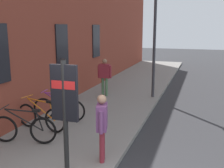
% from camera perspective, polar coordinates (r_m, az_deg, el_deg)
% --- Properties ---
extents(ground, '(60.00, 60.00, 0.00)m').
position_cam_1_polar(ground, '(10.30, 14.05, -5.98)').
color(ground, '#2D2D30').
extents(sidewalk_pavement, '(24.00, 3.50, 0.12)m').
position_cam_1_polar(sidewalk_pavement, '(12.66, 2.36, -1.98)').
color(sidewalk_pavement, gray).
rests_on(sidewalk_pavement, ground).
extents(station_facade, '(22.00, 0.65, 8.54)m').
position_cam_1_polar(station_facade, '(13.96, -4.74, 16.68)').
color(station_facade, brown).
rests_on(station_facade, ground).
extents(bicycle_nearest_sign, '(0.55, 1.74, 0.97)m').
position_cam_1_polar(bicycle_nearest_sign, '(7.50, -18.01, -8.95)').
color(bicycle_nearest_sign, black).
rests_on(bicycle_nearest_sign, sidewalk_pavement).
extents(bicycle_far_end, '(0.48, 1.76, 0.97)m').
position_cam_1_polar(bicycle_far_end, '(8.29, -14.72, -6.73)').
color(bicycle_far_end, black).
rests_on(bicycle_far_end, sidewalk_pavement).
extents(bicycle_beside_lamp, '(0.48, 1.76, 0.97)m').
position_cam_1_polar(bicycle_beside_lamp, '(8.96, -11.03, -5.14)').
color(bicycle_beside_lamp, black).
rests_on(bicycle_beside_lamp, sidewalk_pavement).
extents(transit_info_sign, '(0.10, 0.55, 2.40)m').
position_cam_1_polar(transit_info_sign, '(5.30, -9.91, -3.47)').
color(transit_info_sign, black).
rests_on(transit_info_sign, sidewalk_pavement).
extents(pedestrian_near_bus, '(0.27, 0.62, 1.64)m').
position_cam_1_polar(pedestrian_near_bus, '(11.80, -1.57, 2.24)').
color(pedestrian_near_bus, '#4C724C').
rests_on(pedestrian_near_bus, sidewalk_pavement).
extents(pedestrian_by_facade, '(0.57, 0.33, 1.55)m').
position_cam_1_polar(pedestrian_by_facade, '(6.05, -2.12, -7.81)').
color(pedestrian_by_facade, maroon).
rests_on(pedestrian_by_facade, sidewalk_pavement).
extents(street_lamp, '(0.28, 0.28, 5.75)m').
position_cam_1_polar(street_lamp, '(11.59, 9.05, 13.70)').
color(street_lamp, '#333338').
rests_on(street_lamp, sidewalk_pavement).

